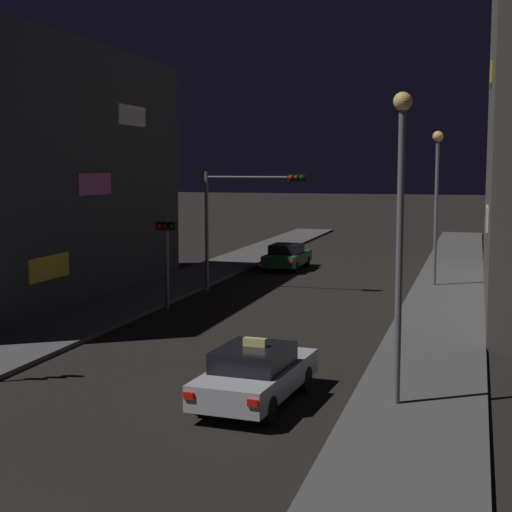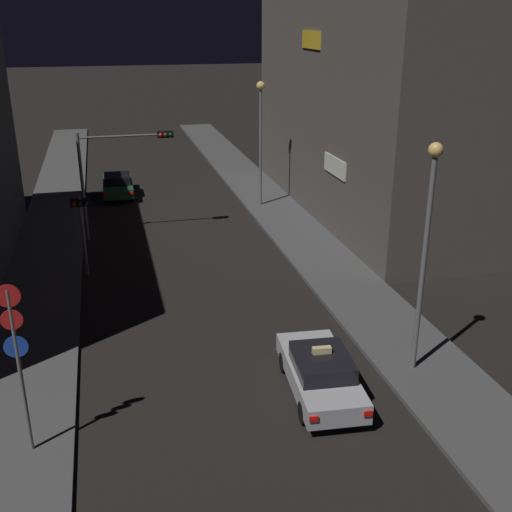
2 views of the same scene
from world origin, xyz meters
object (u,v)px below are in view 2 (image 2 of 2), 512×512
Objects in this scene: traffic_light_overhead at (117,162)px; traffic_light_left_kerb at (82,220)px; taxi at (320,372)px; street_lamp_near_block at (427,233)px; far_car at (118,185)px; sign_pole_left at (17,354)px; street_lamp_far_block at (261,123)px.

traffic_light_left_kerb is (-1.77, -4.80, -1.38)m from traffic_light_overhead.
traffic_light_overhead is (-5.10, 15.92, 3.22)m from taxi.
far_car is at bearing 109.56° from street_lamp_near_block.
sign_pole_left is at bearing -97.23° from far_car.
street_lamp_far_block is (8.26, 3.59, 1.02)m from traffic_light_overhead.
traffic_light_overhead is 9.06m from street_lamp_far_block.
far_car is 0.63× the size of street_lamp_far_block.
taxi is 13.21m from traffic_light_left_kerb.
far_car is 10.25m from street_lamp_far_block.
sign_pole_left reaches higher than taxi.
traffic_light_left_kerb reaches higher than far_car.
street_lamp_far_block is (10.03, 8.39, 2.39)m from traffic_light_left_kerb.
street_lamp_near_block is at bearing -46.26° from traffic_light_left_kerb.
street_lamp_far_block reaches higher than traffic_light_overhead.
traffic_light_left_kerb is 14.90m from street_lamp_near_block.
far_car is 0.82× the size of traffic_light_overhead.
traffic_light_overhead is (-0.07, -8.06, 3.22)m from far_car.
street_lamp_far_block is at bearing 80.81° from taxi.
taxi is at bearing -172.05° from street_lamp_near_block.
traffic_light_left_kerb is at bearing 83.78° from sign_pole_left.
street_lamp_near_block is at bearing -61.40° from traffic_light_overhead.
sign_pole_left is at bearing -173.75° from street_lamp_near_block.
sign_pole_left is at bearing -100.42° from traffic_light_overhead.
street_lamp_near_block reaches higher than far_car.
traffic_light_overhead is 17.02m from sign_pole_left.
street_lamp_far_block is (3.16, 19.51, 4.24)m from taxi.
street_lamp_far_block reaches higher than traffic_light_left_kerb.
taxi is 1.28× the size of traffic_light_left_kerb.
taxi is 0.64× the size of street_lamp_far_block.
street_lamp_near_block is at bearing 7.95° from taxi.
traffic_light_overhead reaches higher than taxi.
taxi is at bearing -78.14° from far_car.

